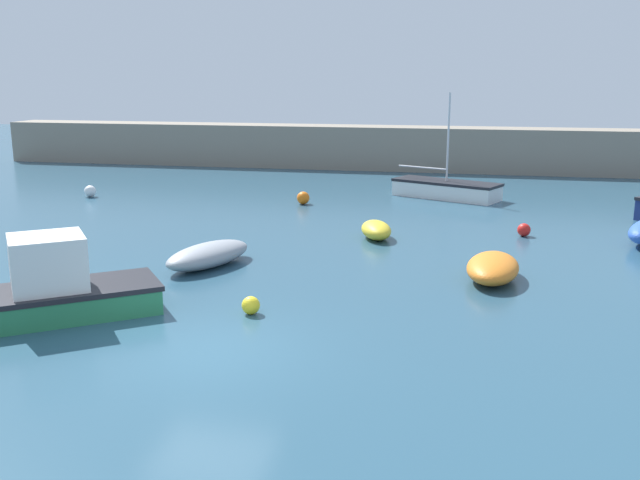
# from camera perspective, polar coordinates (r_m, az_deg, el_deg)

# --- Properties ---
(ground_plane) EXTENTS (120.00, 120.00, 0.20)m
(ground_plane) POSITION_cam_1_polar(r_m,az_deg,el_deg) (14.98, -8.97, -9.01)
(ground_plane) COLOR #284C60
(harbor_breakwater) EXTENTS (48.63, 2.58, 2.53)m
(harbor_breakwater) POSITION_cam_1_polar(r_m,az_deg,el_deg) (42.99, 5.37, 7.36)
(harbor_breakwater) COLOR gray
(harbor_breakwater) RESTS_ON ground_plane
(rowboat_white_midwater) EXTENTS (2.40, 3.49, 0.68)m
(rowboat_white_midwater) POSITION_cam_1_polar(r_m,az_deg,el_deg) (21.16, -8.92, -1.19)
(rowboat_white_midwater) COLOR gray
(rowboat_white_midwater) RESTS_ON ground_plane
(sailboat_twin_hulled) EXTENTS (5.12, 3.50, 4.74)m
(sailboat_twin_hulled) POSITION_cam_1_polar(r_m,az_deg,el_deg) (33.11, 10.06, 4.03)
(sailboat_twin_hulled) COLOR white
(sailboat_twin_hulled) RESTS_ON ground_plane
(dinghy_near_pier) EXTENTS (1.53, 2.12, 0.61)m
(dinghy_near_pier) POSITION_cam_1_polar(r_m,az_deg,el_deg) (24.53, 4.51, 0.82)
(dinghy_near_pier) COLOR yellow
(dinghy_near_pier) RESTS_ON ground_plane
(rowboat_blue_near) EXTENTS (1.63, 2.85, 0.71)m
(rowboat_blue_near) POSITION_cam_1_polar(r_m,az_deg,el_deg) (20.03, 13.66, -2.17)
(rowboat_blue_near) COLOR orange
(rowboat_blue_near) RESTS_ON ground_plane
(cabin_cruiser_white) EXTENTS (5.68, 4.96, 1.94)m
(cabin_cruiser_white) POSITION_cam_1_polar(r_m,az_deg,el_deg) (17.56, -21.70, -3.93)
(cabin_cruiser_white) COLOR #287A4C
(cabin_cruiser_white) RESTS_ON ground_plane
(mooring_buoy_orange) EXTENTS (0.55, 0.55, 0.55)m
(mooring_buoy_orange) POSITION_cam_1_polar(r_m,az_deg,el_deg) (31.03, -1.35, 3.38)
(mooring_buoy_orange) COLOR orange
(mooring_buoy_orange) RESTS_ON ground_plane
(mooring_buoy_yellow) EXTENTS (0.43, 0.43, 0.43)m
(mooring_buoy_yellow) POSITION_cam_1_polar(r_m,az_deg,el_deg) (16.85, -5.56, -5.23)
(mooring_buoy_yellow) COLOR yellow
(mooring_buoy_yellow) RESTS_ON ground_plane
(mooring_buoy_white) EXTENTS (0.54, 0.54, 0.54)m
(mooring_buoy_white) POSITION_cam_1_polar(r_m,az_deg,el_deg) (34.55, -17.91, 3.73)
(mooring_buoy_white) COLOR white
(mooring_buoy_white) RESTS_ON ground_plane
(mooring_buoy_red) EXTENTS (0.46, 0.46, 0.46)m
(mooring_buoy_red) POSITION_cam_1_polar(r_m,az_deg,el_deg) (25.80, 16.00, 0.78)
(mooring_buoy_red) COLOR red
(mooring_buoy_red) RESTS_ON ground_plane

